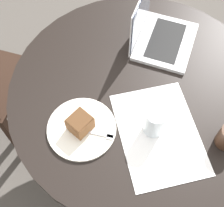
# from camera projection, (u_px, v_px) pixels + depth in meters

# --- Properties ---
(ground_plane) EXTENTS (12.00, 12.00, 0.00)m
(ground_plane) POSITION_uv_depth(u_px,v_px,m) (131.00, 154.00, 1.97)
(ground_plane) COLOR #4C4742
(dining_table) EXTENTS (1.11, 1.11, 0.77)m
(dining_table) POSITION_uv_depth(u_px,v_px,m) (138.00, 105.00, 1.42)
(dining_table) COLOR black
(dining_table) RESTS_ON ground_plane
(paper_document) EXTENTS (0.45, 0.35, 0.00)m
(paper_document) POSITION_uv_depth(u_px,v_px,m) (159.00, 133.00, 1.20)
(paper_document) COLOR white
(paper_document) RESTS_ON dining_table
(plate) EXTENTS (0.27, 0.27, 0.01)m
(plate) POSITION_uv_depth(u_px,v_px,m) (82.00, 129.00, 1.21)
(plate) COLOR silver
(plate) RESTS_ON dining_table
(cake_slice) EXTENTS (0.11, 0.11, 0.07)m
(cake_slice) POSITION_uv_depth(u_px,v_px,m) (80.00, 123.00, 1.17)
(cake_slice) COLOR brown
(cake_slice) RESTS_ON plate
(fork) EXTENTS (0.11, 0.15, 0.00)m
(fork) POSITION_uv_depth(u_px,v_px,m) (97.00, 133.00, 1.19)
(fork) COLOR silver
(fork) RESTS_ON plate
(water_glass) EXTENTS (0.08, 0.08, 0.13)m
(water_glass) POSITION_uv_depth(u_px,v_px,m) (155.00, 122.00, 1.16)
(water_glass) COLOR silver
(water_glass) RESTS_ON dining_table
(laptop) EXTENTS (0.39, 0.38, 0.25)m
(laptop) POSITION_uv_depth(u_px,v_px,m) (159.00, 34.00, 1.39)
(laptop) COLOR silver
(laptop) RESTS_ON dining_table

